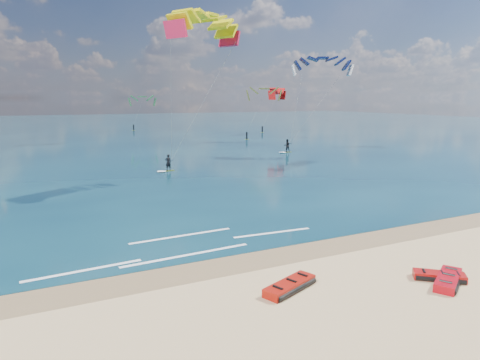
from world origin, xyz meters
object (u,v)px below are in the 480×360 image
object	(u,v)px
packed_kite_mid	(439,280)
kitesurfer_main	(185,91)
kitesurfer_far	(306,98)
packed_kite_left	(290,290)
packed_kite_right	(448,284)

from	to	relation	value
packed_kite_mid	kitesurfer_main	bearing A→B (deg)	133.62
packed_kite_mid	kitesurfer_far	size ratio (longest dim) A/B	0.16
kitesurfer_main	kitesurfer_far	bearing A→B (deg)	9.49
packed_kite_mid	kitesurfer_main	xyz separation A→B (m)	(-1.94, 28.69, 8.59)
packed_kite_left	packed_kite_mid	size ratio (longest dim) A/B	1.23
kitesurfer_far	packed_kite_left	bearing A→B (deg)	-126.57
packed_kite_mid	kitesurfer_main	distance (m)	30.01
packed_kite_right	kitesurfer_main	world-z (taller)	kitesurfer_main
packed_kite_mid	packed_kite_right	size ratio (longest dim) A/B	0.85
packed_kite_right	kitesurfer_main	distance (m)	30.46
packed_kite_left	kitesurfer_main	world-z (taller)	kitesurfer_main
kitesurfer_main	kitesurfer_far	world-z (taller)	kitesurfer_main
packed_kite_mid	kitesurfer_far	distance (m)	44.13
packed_kite_mid	kitesurfer_main	size ratio (longest dim) A/B	0.14
packed_kite_left	kitesurfer_far	world-z (taller)	kitesurfer_far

